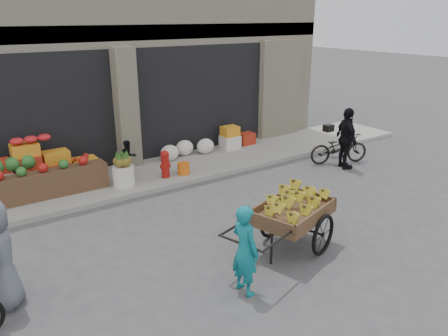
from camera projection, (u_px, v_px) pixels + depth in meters
ground at (236, 241)px, 8.25m from camera, size 80.00×80.00×0.00m
sidewalk at (144, 176)px, 11.42m from camera, size 18.00×2.20×0.12m
building at (83, 38)px, 13.38m from camera, size 14.00×6.45×7.00m
fruit_display at (39, 169)px, 10.11m from camera, size 3.10×1.12×1.24m
pineapple_bin at (124, 176)px, 10.53m from camera, size 0.52×0.52×0.50m
fire_hydrant at (165, 163)px, 11.03m from camera, size 0.22×0.22×0.71m
orange_bucket at (184, 168)px, 11.34m from camera, size 0.32×0.32×0.30m
right_bay_goods at (215, 142)px, 13.17m from camera, size 3.35×0.60×0.70m
seated_person at (129, 158)px, 11.14m from camera, size 0.51×0.43×0.93m
banana_cart at (291, 211)px, 7.70m from camera, size 2.74×1.70×1.07m
vendor_woman at (245, 250)px, 6.52m from camera, size 0.37×0.55×1.45m
bicycle at (339, 148)px, 12.45m from camera, size 1.81×1.19×0.90m
cyclist at (346, 139)px, 11.90m from camera, size 0.75×1.08×1.69m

